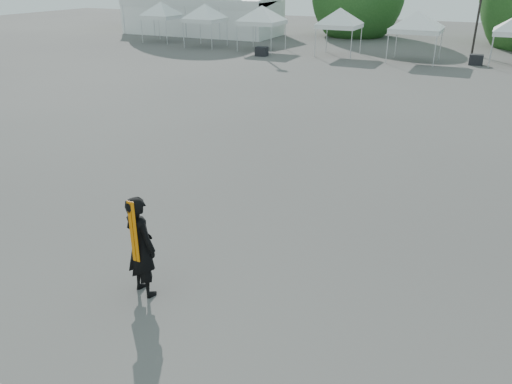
% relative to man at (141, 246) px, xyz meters
% --- Properties ---
extents(ground, '(120.00, 120.00, 0.00)m').
position_rel_man_xyz_m(ground, '(0.68, 2.87, -1.02)').
color(ground, '#474442').
rests_on(ground, ground).
extents(marquee, '(15.00, 6.25, 4.23)m').
position_rel_man_xyz_m(marquee, '(-21.32, 37.87, 0.95)').
color(marquee, white).
rests_on(marquee, ground).
extents(tent_a, '(3.90, 3.90, 3.88)m').
position_rel_man_xyz_m(tent_a, '(-21.51, 31.43, 2.04)').
color(tent_a, silver).
rests_on(tent_a, ground).
extents(tent_b, '(3.94, 3.94, 3.88)m').
position_rel_man_xyz_m(tent_b, '(-16.51, 30.35, 2.04)').
color(tent_b, silver).
rests_on(tent_b, ground).
extents(tent_c, '(4.32, 4.32, 3.88)m').
position_rel_man_xyz_m(tent_c, '(-11.50, 30.45, 2.04)').
color(tent_c, silver).
rests_on(tent_c, ground).
extents(tent_d, '(4.05, 4.05, 3.88)m').
position_rel_man_xyz_m(tent_d, '(-5.31, 30.46, 2.04)').
color(tent_d, silver).
rests_on(tent_d, ground).
extents(tent_e, '(4.61, 4.61, 3.88)m').
position_rel_man_xyz_m(tent_e, '(0.20, 29.96, 2.04)').
color(tent_e, silver).
rests_on(tent_e, ground).
extents(man, '(0.86, 0.69, 2.03)m').
position_rel_man_xyz_m(man, '(0.00, 0.00, 0.00)').
color(man, black).
rests_on(man, ground).
extents(crate_west, '(0.88, 0.71, 0.65)m').
position_rel_man_xyz_m(crate_west, '(-10.27, 27.77, -0.69)').
color(crate_west, black).
rests_on(crate_west, ground).
extents(crate_mid, '(0.90, 0.72, 0.67)m').
position_rel_man_xyz_m(crate_mid, '(4.19, 30.40, -0.68)').
color(crate_mid, black).
rests_on(crate_mid, ground).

